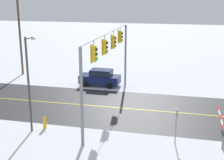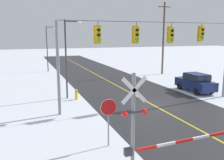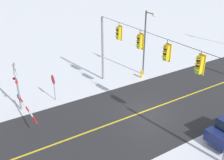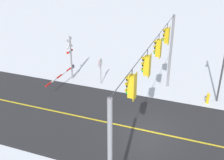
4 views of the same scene
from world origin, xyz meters
TOP-DOWN VIEW (x-y plane):
  - ground_plane at (0.00, 0.00)m, footprint 160.00×160.00m
  - signal_span at (0.01, -0.01)m, footprint 14.20×0.47m
  - stop_sign at (-5.48, -5.63)m, footprint 0.80×0.09m
  - railroad_crossing at (-5.11, -8.49)m, footprint 4.80×0.31m
  - fire_hydrant at (-5.16, 3.42)m, footprint 0.24×0.31m

SIDE VIEW (x-z plane):
  - ground_plane at x=0.00m, z-range 0.00..0.00m
  - fire_hydrant at x=-5.16m, z-range 0.03..0.91m
  - stop_sign at x=-5.48m, z-range 0.54..2.89m
  - railroad_crossing at x=-5.11m, z-range -0.05..3.95m
  - signal_span at x=0.01m, z-range 1.30..7.51m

